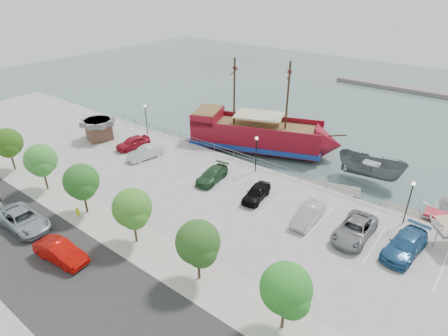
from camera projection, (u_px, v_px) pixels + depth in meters
The scene contains 31 objects.
ground at pixel (220, 204), 38.39m from camera, with size 160.00×160.00×0.00m, color #405854.
street at pixel (81, 289), 26.74m from camera, with size 100.00×8.00×0.04m, color #272626.
sidewalk at pixel (145, 246), 30.93m from camera, with size 100.00×4.00×0.05m, color #A7A691.
seawall_railing at pixel (262, 163), 43.13m from camera, with size 50.00×0.06×1.00m.
far_shore at pixel (440, 94), 71.23m from camera, with size 40.00×3.00×0.80m, color slate.
pirate_ship at pixel (267, 136), 48.77m from camera, with size 19.93×11.74×12.39m.
patrol_boat at pixel (370, 169), 41.95m from camera, with size 2.83×7.52×2.91m, color #53585C.
speedboat at pixel (447, 221), 34.52m from camera, with size 5.13×7.18×1.49m, color white.
dock_west at pixel (188, 142), 51.72m from camera, with size 6.18×1.77×0.35m, color gray.
dock_mid at pixel (324, 188), 40.79m from camera, with size 7.55×2.16×0.43m, color slate.
dock_east at pixel (424, 221), 35.32m from camera, with size 7.81×2.23×0.45m, color slate.
shed at pixel (99, 129), 50.09m from camera, with size 4.28×4.28×2.75m.
street_van at pixel (23, 220), 32.86m from camera, with size 2.69×5.82×1.62m, color #8D99A1.
street_sedan at pixel (60, 252), 29.12m from camera, with size 1.65×4.74×1.56m, color #AC0A04.
fire_hydrant at pixel (78, 211), 34.66m from camera, with size 0.28×0.28×0.81m.
lamp_post_left at pixel (146, 114), 50.87m from camera, with size 0.36×0.36×4.28m.
lamp_post_mid at pixel (256, 148), 41.10m from camera, with size 0.36×0.36×4.28m.
lamp_post_right at pixel (410, 195), 32.42m from camera, with size 0.36×0.36×4.28m.
tree_a at pixel (8, 144), 41.21m from camera, with size 3.30×3.20×5.00m.
tree_b at pixel (41, 161), 37.41m from camera, with size 3.30×3.20×5.00m.
tree_c at pixel (82, 183), 33.61m from camera, with size 3.30×3.20×5.00m.
tree_d at pixel (133, 210), 29.81m from camera, with size 3.30×3.20×5.00m.
tree_e at pixel (199, 245), 26.01m from camera, with size 3.30×3.20×5.00m.
tree_f at pixel (287, 291), 22.22m from camera, with size 3.30×3.20×5.00m.
parked_car_a at pixel (133, 142), 47.84m from camera, with size 1.80×4.46×1.52m, color maroon.
parked_car_b at pixel (145, 153), 45.17m from camera, with size 1.57×4.50×1.48m, color silver.
parked_car_d at pixel (212, 175), 40.33m from camera, with size 1.90×4.68×1.36m, color #264C2B.
parked_car_e at pixel (256, 193), 37.05m from camera, with size 1.68×4.18×1.43m, color black.
parked_car_f at pixel (308, 214), 33.69m from camera, with size 1.58×4.54×1.50m, color beige.
parked_car_g at pixel (355, 229), 31.67m from camera, with size 2.56×5.54×1.54m, color gray.
parked_car_h at pixel (405, 245), 29.83m from camera, with size 2.23×5.48×1.59m, color #235180.
Camera 1 is at (20.13, -25.22, 20.13)m, focal length 30.00 mm.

